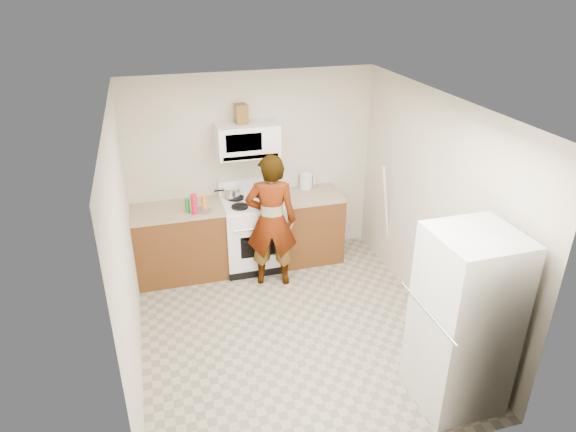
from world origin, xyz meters
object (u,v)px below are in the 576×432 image
object	(u,v)px
fridge	(463,321)
person	(271,221)
gas_range	(253,232)
microwave	(248,140)
saucepan	(232,192)
kettle	(306,181)

from	to	relation	value
fridge	person	bearing A→B (deg)	114.76
gas_range	fridge	size ratio (longest dim) A/B	0.66
gas_range	person	xyz separation A→B (m)	(0.14, -0.47, 0.37)
microwave	saucepan	size ratio (longest dim) A/B	3.60
gas_range	saucepan	xyz separation A→B (m)	(-0.22, 0.17, 0.53)
saucepan	person	bearing A→B (deg)	-60.96
person	kettle	size ratio (longest dim) A/B	8.49
kettle	saucepan	xyz separation A→B (m)	(-1.01, -0.05, -0.02)
gas_range	microwave	distance (m)	1.22
gas_range	saucepan	size ratio (longest dim) A/B	5.35
kettle	saucepan	size ratio (longest dim) A/B	0.95
microwave	fridge	xyz separation A→B (m)	(1.27, -2.94, -0.85)
kettle	saucepan	world-z (taller)	kettle
person	saucepan	xyz separation A→B (m)	(-0.36, 0.64, 0.16)
fridge	saucepan	world-z (taller)	fridge
kettle	saucepan	distance (m)	1.01
microwave	person	world-z (taller)	microwave
person	saucepan	size ratio (longest dim) A/B	8.07
microwave	fridge	world-z (taller)	microwave
person	fridge	xyz separation A→B (m)	(1.13, -2.34, -0.00)
kettle	gas_range	bearing A→B (deg)	-171.01
microwave	kettle	bearing A→B (deg)	6.61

